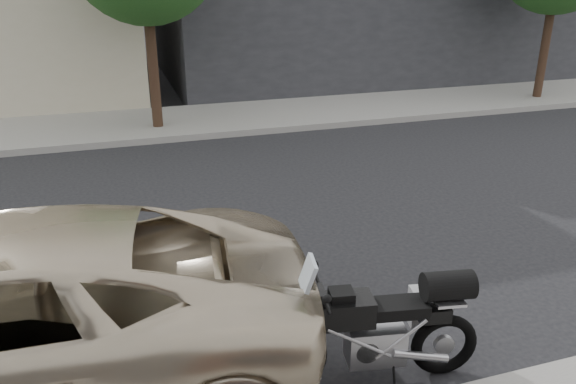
# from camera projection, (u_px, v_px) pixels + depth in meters

# --- Properties ---
(ground) EXTENTS (120.00, 120.00, 0.00)m
(ground) POSITION_uv_depth(u_px,v_px,m) (328.00, 220.00, 8.75)
(ground) COLOR black
(ground) RESTS_ON ground
(far_sidewalk) EXTENTS (44.00, 3.00, 0.15)m
(far_sidewalk) POSITION_uv_depth(u_px,v_px,m) (235.00, 118.00, 14.47)
(far_sidewalk) COLOR gray
(far_sidewalk) RESTS_ON ground
(motorcycle) EXTENTS (2.09, 0.73, 1.33)m
(motorcycle) POSITION_uv_depth(u_px,v_px,m) (385.00, 326.00, 5.18)
(motorcycle) COLOR black
(motorcycle) RESTS_ON ground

